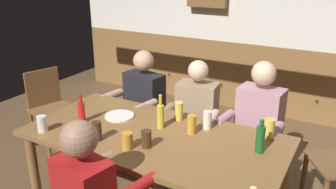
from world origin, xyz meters
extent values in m
cube|color=brown|center=(0.00, 2.50, 0.48)|extent=(5.69, 0.12, 0.97)
cube|color=brown|center=(0.00, -0.16, 0.75)|extent=(2.02, 0.99, 0.04)
cylinder|color=brown|center=(-0.93, -0.57, 0.36)|extent=(0.08, 0.08, 0.73)
cylinder|color=brown|center=(-0.93, 0.26, 0.36)|extent=(0.08, 0.08, 0.73)
cylinder|color=brown|center=(0.93, 0.26, 0.36)|extent=(0.08, 0.08, 0.73)
cube|color=black|center=(-0.60, 0.64, 0.71)|extent=(0.44, 0.28, 0.49)
sphere|color=tan|center=(-0.60, 0.64, 1.09)|extent=(0.21, 0.21, 0.21)
cylinder|color=#AD1919|center=(-0.51, 0.49, 0.48)|extent=(0.19, 0.39, 0.13)
cylinder|color=#AD1919|center=(-0.74, 0.52, 0.48)|extent=(0.19, 0.39, 0.13)
cylinder|color=#AD1919|center=(-0.54, 0.30, 0.21)|extent=(0.10, 0.10, 0.42)
cylinder|color=#AD1919|center=(-0.77, 0.34, 0.21)|extent=(0.10, 0.10, 0.42)
cylinder|color=tan|center=(-0.41, 0.36, 0.73)|extent=(0.12, 0.29, 0.08)
cylinder|color=tan|center=(-0.88, 0.43, 0.73)|extent=(0.12, 0.29, 0.08)
cube|color=#997F60|center=(0.00, 0.64, 0.70)|extent=(0.40, 0.29, 0.49)
sphere|color=beige|center=(0.00, 0.64, 1.07)|extent=(0.19, 0.19, 0.19)
cylinder|color=#2D4C84|center=(0.12, 0.53, 0.48)|extent=(0.18, 0.38, 0.13)
cylinder|color=#2D4C84|center=(-0.09, 0.50, 0.48)|extent=(0.18, 0.38, 0.13)
cylinder|color=#2D4C84|center=(0.14, 0.34, 0.21)|extent=(0.10, 0.10, 0.42)
cylinder|color=#2D4C84|center=(-0.06, 0.32, 0.21)|extent=(0.10, 0.10, 0.42)
cylinder|color=beige|center=(0.25, 0.41, 0.73)|extent=(0.12, 0.29, 0.08)
cylinder|color=#997F60|center=(-0.18, 0.35, 0.73)|extent=(0.12, 0.29, 0.08)
cube|color=#B78493|center=(0.60, 0.64, 0.73)|extent=(0.40, 0.27, 0.54)
sphere|color=beige|center=(0.60, 0.64, 1.14)|extent=(0.21, 0.21, 0.21)
cylinder|color=#997F60|center=(0.70, 0.48, 0.48)|extent=(0.16, 0.42, 0.13)
cylinder|color=#997F60|center=(0.49, 0.50, 0.48)|extent=(0.16, 0.42, 0.13)
cylinder|color=#997F60|center=(0.47, 0.30, 0.21)|extent=(0.10, 0.10, 0.42)
cylinder|color=#B78493|center=(0.80, 0.36, 0.76)|extent=(0.10, 0.29, 0.08)
cylinder|color=#B78493|center=(0.36, 0.40, 0.76)|extent=(0.10, 0.29, 0.08)
sphere|color=#9E755B|center=(0.00, -0.95, 1.09)|extent=(0.22, 0.22, 0.22)
cylinder|color=#9E755B|center=(-0.15, -0.67, 0.73)|extent=(0.13, 0.29, 0.08)
cylinder|color=#AD1919|center=(0.25, -0.75, 0.73)|extent=(0.13, 0.29, 0.08)
cylinder|color=brown|center=(1.03, 0.73, 0.22)|extent=(0.04, 0.04, 0.44)
cube|color=brown|center=(-1.63, 0.33, 0.45)|extent=(0.55, 0.55, 0.02)
cube|color=brown|center=(-1.83, 0.38, 0.67)|extent=(0.14, 0.39, 0.42)
cylinder|color=brown|center=(-1.40, 0.46, 0.22)|extent=(0.04, 0.04, 0.44)
cylinder|color=brown|center=(-1.51, 0.09, 0.22)|extent=(0.04, 0.04, 0.44)
cylinder|color=brown|center=(-1.76, 0.56, 0.22)|extent=(0.04, 0.04, 0.44)
cylinder|color=brown|center=(-1.87, 0.20, 0.22)|extent=(0.04, 0.04, 0.44)
cylinder|color=white|center=(-0.43, -0.02, 0.77)|extent=(0.25, 0.25, 0.01)
cylinder|color=gold|center=(-0.02, -0.03, 0.86)|extent=(0.06, 0.06, 0.19)
cylinder|color=gold|center=(-0.02, -0.03, 1.00)|extent=(0.03, 0.03, 0.09)
cylinder|color=#195923|center=(0.78, -0.03, 0.87)|extent=(0.06, 0.06, 0.20)
cylinder|color=#195923|center=(0.78, -0.03, 0.99)|extent=(0.03, 0.03, 0.05)
cylinder|color=red|center=(-0.64, -0.26, 0.85)|extent=(0.06, 0.06, 0.17)
cylinder|color=red|center=(-0.64, -0.26, 0.97)|extent=(0.03, 0.03, 0.07)
cylinder|color=gold|center=(-0.05, -0.44, 0.83)|extent=(0.08, 0.08, 0.12)
cylinder|color=#4C2D19|center=(-0.32, -0.44, 0.84)|extent=(0.07, 0.07, 0.15)
cylinder|color=white|center=(-0.79, -0.54, 0.83)|extent=(0.08, 0.08, 0.13)
cylinder|color=gold|center=(0.24, 0.00, 0.84)|extent=(0.07, 0.07, 0.15)
cylinder|color=#E5C64C|center=(0.04, 0.18, 0.84)|extent=(0.07, 0.07, 0.16)
cylinder|color=#4C2D19|center=(0.06, -0.35, 0.83)|extent=(0.07, 0.07, 0.13)
cylinder|color=#E5C64C|center=(0.78, 0.22, 0.84)|extent=(0.08, 0.08, 0.15)
cylinder|color=white|center=(0.32, 0.14, 0.84)|extent=(0.07, 0.07, 0.15)
camera|label=1|loc=(1.30, -2.24, 2.02)|focal=37.84mm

